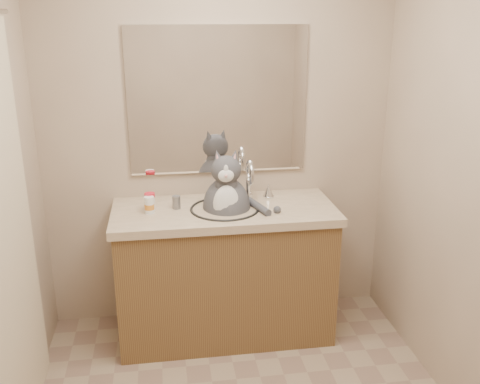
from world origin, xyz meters
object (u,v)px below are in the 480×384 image
object	(u,v)px
pill_bottle_redcap	(150,202)
pill_bottle_orange	(149,205)
grey_canister	(176,202)
cat	(227,204)

from	to	relation	value
pill_bottle_redcap	pill_bottle_orange	distance (m)	0.05
pill_bottle_orange	grey_canister	world-z (taller)	pill_bottle_orange
cat	pill_bottle_orange	world-z (taller)	cat
cat	grey_canister	xyz separation A→B (m)	(-0.30, 0.04, 0.01)
pill_bottle_redcap	pill_bottle_orange	xyz separation A→B (m)	(-0.00, -0.05, -0.01)
pill_bottle_redcap	grey_canister	bearing A→B (deg)	2.85
grey_canister	pill_bottle_redcap	bearing A→B (deg)	-177.15
pill_bottle_redcap	grey_canister	xyz separation A→B (m)	(0.16, 0.01, -0.01)
cat	pill_bottle_redcap	distance (m)	0.46
cat	grey_canister	distance (m)	0.30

